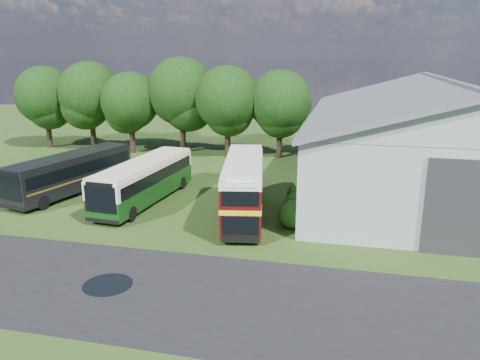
% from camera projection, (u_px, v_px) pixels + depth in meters
% --- Properties ---
extents(ground, '(120.00, 120.00, 0.00)m').
position_uv_depth(ground, '(165.00, 260.00, 23.21)').
color(ground, '#243C13').
rests_on(ground, ground).
extents(asphalt_road, '(60.00, 8.00, 0.02)m').
position_uv_depth(asphalt_road, '(205.00, 297.00, 19.73)').
color(asphalt_road, black).
rests_on(asphalt_road, ground).
extents(puddle, '(2.20, 2.20, 0.01)m').
position_uv_depth(puddle, '(108.00, 285.00, 20.72)').
color(puddle, black).
rests_on(puddle, ground).
extents(storage_shed, '(18.80, 24.80, 8.15)m').
position_uv_depth(storage_shed, '(441.00, 135.00, 33.81)').
color(storage_shed, gray).
rests_on(storage_shed, ground).
extents(tree_far_left, '(6.12, 6.12, 8.64)m').
position_uv_depth(tree_far_left, '(45.00, 95.00, 49.34)').
color(tree_far_left, black).
rests_on(tree_far_left, ground).
extents(tree_left_a, '(6.46, 6.46, 9.12)m').
position_uv_depth(tree_left_a, '(90.00, 93.00, 48.63)').
color(tree_left_a, black).
rests_on(tree_left_a, ground).
extents(tree_left_b, '(5.78, 5.78, 8.16)m').
position_uv_depth(tree_left_b, '(130.00, 101.00, 46.75)').
color(tree_left_b, black).
rests_on(tree_left_b, ground).
extents(tree_mid, '(6.80, 6.80, 9.60)m').
position_uv_depth(tree_mid, '(181.00, 92.00, 46.62)').
color(tree_mid, black).
rests_on(tree_mid, ground).
extents(tree_right_a, '(6.26, 6.26, 8.83)m').
position_uv_depth(tree_right_a, '(227.00, 99.00, 44.71)').
color(tree_right_a, black).
rests_on(tree_right_a, ground).
extents(tree_right_b, '(5.98, 5.98, 8.45)m').
position_uv_depth(tree_right_b, '(280.00, 102.00, 44.43)').
color(tree_right_b, black).
rests_on(tree_right_b, ground).
extents(shrub_front, '(1.70, 1.70, 1.70)m').
position_uv_depth(shrub_front, '(292.00, 227.00, 27.61)').
color(shrub_front, '#194714').
rests_on(shrub_front, ground).
extents(shrub_mid, '(1.60, 1.60, 1.60)m').
position_uv_depth(shrub_mid, '(296.00, 216.00, 29.48)').
color(shrub_mid, '#194714').
rests_on(shrub_mid, ground).
extents(shrub_back, '(1.80, 1.80, 1.80)m').
position_uv_depth(shrub_back, '(300.00, 206.00, 31.36)').
color(shrub_back, '#194714').
rests_on(shrub_back, ground).
extents(bus_green_single, '(3.24, 10.56, 2.87)m').
position_uv_depth(bus_green_single, '(145.00, 181.00, 31.85)').
color(bus_green_single, black).
rests_on(bus_green_single, ground).
extents(bus_maroon_double, '(3.83, 9.16, 3.82)m').
position_uv_depth(bus_maroon_double, '(244.00, 189.00, 28.51)').
color(bus_maroon_double, black).
rests_on(bus_maroon_double, ground).
extents(bus_dark_single, '(4.67, 10.68, 2.87)m').
position_uv_depth(bus_dark_single, '(72.00, 173.00, 33.89)').
color(bus_dark_single, black).
rests_on(bus_dark_single, ground).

